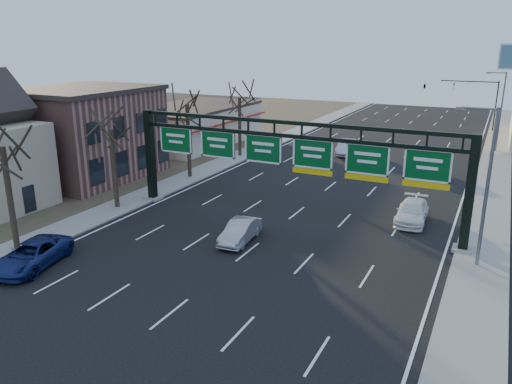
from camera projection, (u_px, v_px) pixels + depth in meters
The scene contains 19 objects.
ground at pixel (232, 265), 28.59m from camera, with size 160.00×160.00×0.00m, color black.
sidewalk_left at pixel (217, 165), 51.15m from camera, with size 3.00×120.00×0.12m, color gray.
sidewalk_right at pixel (490, 199), 40.29m from camera, with size 3.00×120.00×0.12m, color gray.
dirt_strip_left at pixel (124, 154), 56.34m from camera, with size 21.00×120.00×0.06m, color #473D2B.
lane_markings at pixel (337, 181), 45.74m from camera, with size 21.60×120.00×0.01m, color white.
sign_gantry at pixel (290, 158), 34.04m from camera, with size 24.60×1.20×7.20m.
brick_block at pixel (85, 133), 45.94m from camera, with size 10.40×12.40×8.30m.
cream_strip at pixel (193, 124), 61.89m from camera, with size 10.90×18.40×4.70m.
tree_gantry at pixel (110, 115), 36.24m from camera, with size 3.60×3.60×8.48m.
tree_mid at pixel (187, 93), 44.60m from camera, with size 3.60×3.60×9.24m.
tree_far at pixel (239, 88), 53.28m from camera, with size 3.60×3.60×8.86m.
streetlight_near at pixel (486, 180), 26.97m from camera, with size 2.15×0.22×9.00m.
streetlight_far at pixel (500, 108), 56.12m from camera, with size 2.15×0.22×9.00m.
traffic_signal_mast at pixel (451, 90), 71.74m from camera, with size 10.16×0.54×7.00m.
car_blue_suv at pixel (32, 255), 28.15m from camera, with size 2.40×5.21×1.45m, color navy.
car_silver_sedan at pixel (240, 231), 31.72m from camera, with size 1.45×4.17×1.37m, color #9E9FA3.
car_white_wagon at pixel (412, 212), 35.21m from camera, with size 2.01×4.95×1.44m, color white.
car_grey_far at pixel (430, 170), 46.68m from camera, with size 1.74×4.31×1.47m, color #434749.
car_silver_distant at pixel (347, 147), 56.01m from camera, with size 1.78×5.09×1.68m, color #ABABB0.
Camera 1 is at (12.85, -22.81, 12.30)m, focal length 35.00 mm.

